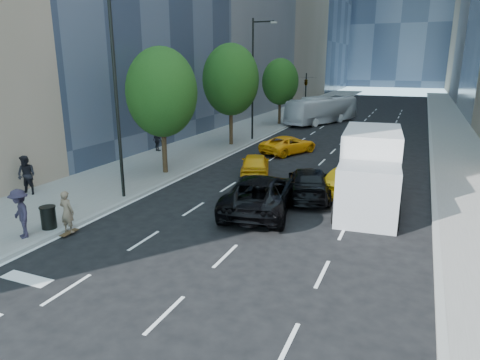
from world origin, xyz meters
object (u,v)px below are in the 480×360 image
at_px(black_sedan_mercedes, 309,183).
at_px(box_truck, 370,168).
at_px(trash_can, 48,218).
at_px(black_sedan_lincoln, 261,193).
at_px(city_bus, 322,110).
at_px(skateboarder, 67,215).

xyz_separation_m(black_sedan_mercedes, box_truck, (2.94, 0.03, 1.04)).
bearing_deg(trash_can, black_sedan_lincoln, 38.80).
distance_m(city_bus, box_truck, 28.29).
xyz_separation_m(city_bus, box_truck, (8.17, -27.08, 0.31)).
xyz_separation_m(skateboarder, city_bus, (2.40, 35.74, 0.62)).
relative_size(skateboarder, black_sedan_mercedes, 0.33).
relative_size(black_sedan_lincoln, city_bus, 0.58).
distance_m(skateboarder, trash_can, 1.04).
bearing_deg(black_sedan_mercedes, black_sedan_lincoln, 47.84).
bearing_deg(city_bus, box_truck, -51.18).
bearing_deg(box_truck, black_sedan_lincoln, -151.11).
height_order(skateboarder, black_sedan_lincoln, skateboarder).
bearing_deg(city_bus, trash_can, -73.40).
bearing_deg(black_sedan_lincoln, skateboarder, 33.82).
relative_size(black_sedan_mercedes, city_bus, 0.49).
bearing_deg(city_bus, skateboarder, -71.81).
height_order(black_sedan_mercedes, city_bus, city_bus).
relative_size(skateboarder, black_sedan_lincoln, 0.28).
bearing_deg(trash_can, skateboarder, 1.75).
xyz_separation_m(black_sedan_lincoln, box_truck, (4.47, 2.98, 0.93)).
bearing_deg(city_bus, black_sedan_mercedes, -57.05).
relative_size(black_sedan_lincoln, black_sedan_mercedes, 1.19).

